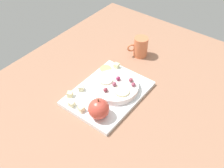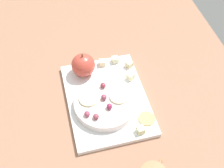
{
  "view_description": "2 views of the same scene",
  "coord_description": "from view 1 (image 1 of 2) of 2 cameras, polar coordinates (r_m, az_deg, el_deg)",
  "views": [
    {
      "loc": [
        -56.6,
        -45.12,
        79.29
      ],
      "look_at": [
        2.35,
        -0.19,
        9.37
      ],
      "focal_mm": 42.04,
      "sensor_mm": 36.0,
      "label": 1
    },
    {
      "loc": [
        56.17,
        -11.76,
        81.98
      ],
      "look_at": [
        -1.85,
        2.93,
        8.44
      ],
      "focal_mm": 49.17,
      "sensor_mm": 36.0,
      "label": 2
    }
  ],
  "objects": [
    {
      "name": "apple_stem",
      "position": [
        0.9,
        -3.01,
        -3.54
      ],
      "size": [
        0.5,
        0.5,
        1.2
      ],
      "primitive_type": "cylinder",
      "color": "brown",
      "rests_on": "apple_whole"
    },
    {
      "name": "cheese_cube_4",
      "position": [
        1.03,
        -9.12,
        -2.22
      ],
      "size": [
        2.84,
        2.84,
        2.07
      ],
      "primitive_type": "cube",
      "rotation": [
        0.0,
        0.0,
        0.53
      ],
      "color": "beige",
      "rests_on": "platter"
    },
    {
      "name": "cheese_cube_1",
      "position": [
        0.99,
        -8.75,
        -4.29
      ],
      "size": [
        2.11,
        2.11,
        2.07
      ],
      "primitive_type": "cube",
      "rotation": [
        0.0,
        0.0,
        0.02
      ],
      "color": "beige",
      "rests_on": "platter"
    },
    {
      "name": "cracker_0",
      "position": [
        1.14,
        -1.37,
        3.37
      ],
      "size": [
        4.98,
        4.98,
        0.4
      ],
      "primitive_type": "cylinder",
      "color": "tan",
      "rests_on": "platter"
    },
    {
      "name": "apple_slice_1",
      "position": [
        1.0,
        2.18,
        -1.62
      ],
      "size": [
        5.7,
        5.7,
        0.6
      ],
      "primitive_type": "cylinder",
      "color": "beige",
      "rests_on": "serving_dish"
    },
    {
      "name": "cheese_cube_2",
      "position": [
        1.14,
        0.99,
        4.02
      ],
      "size": [
        2.32,
        2.32,
        2.07
      ],
      "primitive_type": "cube",
      "rotation": [
        0.0,
        0.0,
        0.13
      ],
      "color": "beige",
      "rests_on": "platter"
    },
    {
      "name": "grape_4",
      "position": [
        1.0,
        -1.36,
        -1.3
      ],
      "size": [
        1.83,
        1.64,
        1.61
      ],
      "primitive_type": "ellipsoid",
      "color": "#8B3440",
      "rests_on": "serving_dish"
    },
    {
      "name": "serving_dish",
      "position": [
        1.04,
        0.72,
        -0.58
      ],
      "size": [
        18.65,
        18.65,
        2.53
      ],
      "primitive_type": "cylinder",
      "color": "silver",
      "rests_on": "platter"
    },
    {
      "name": "grape_1",
      "position": [
        1.05,
        1.4,
        1.21
      ],
      "size": [
        1.83,
        1.64,
        1.7
      ],
      "primitive_type": "ellipsoid",
      "color": "#92264C",
      "rests_on": "serving_dish"
    },
    {
      "name": "apple_slice_0",
      "position": [
        1.05,
        -1.37,
        0.89
      ],
      "size": [
        5.7,
        5.7,
        0.6
      ],
      "primitive_type": "cylinder",
      "color": "beige",
      "rests_on": "serving_dish"
    },
    {
      "name": "apple_whole",
      "position": [
        0.93,
        -2.91,
        -5.41
      ],
      "size": [
        7.67,
        7.67,
        7.67
      ],
      "primitive_type": "sphere",
      "color": "#C94738",
      "rests_on": "platter"
    },
    {
      "name": "platter",
      "position": [
        1.04,
        -0.82,
        -2.02
      ],
      "size": [
        32.63,
        24.16,
        1.56
      ],
      "primitive_type": "cube",
      "color": "white",
      "rests_on": "table"
    },
    {
      "name": "grape_2",
      "position": [
        1.03,
        4.68,
        -0.09
      ],
      "size": [
        1.83,
        1.64,
        1.48
      ],
      "primitive_type": "ellipsoid",
      "color": "#943D54",
      "rests_on": "serving_dish"
    },
    {
      "name": "grape_3",
      "position": [
        1.02,
        0.5,
        -0.03
      ],
      "size": [
        1.83,
        1.64,
        1.7
      ],
      "primitive_type": "ellipsoid",
      "color": "#8D3E53",
      "rests_on": "serving_dish"
    },
    {
      "name": "table",
      "position": [
        1.06,
        -0.85,
        -3.52
      ],
      "size": [
        131.06,
        95.49,
        4.19
      ],
      "primitive_type": "cube",
      "color": "#9B6C53",
      "rests_on": "ground"
    },
    {
      "name": "grape_0",
      "position": [
        1.04,
        4.13,
        0.9
      ],
      "size": [
        1.83,
        1.64,
        1.54
      ],
      "primitive_type": "ellipsoid",
      "color": "#8D3D4B",
      "rests_on": "serving_dish"
    },
    {
      "name": "cheese_cube_0",
      "position": [
        0.97,
        -6.7,
        -5.4
      ],
      "size": [
        2.37,
        2.37,
        2.07
      ],
      "primitive_type": "cube",
      "rotation": [
        0.0,
        0.0,
        1.42
      ],
      "color": "beige",
      "rests_on": "platter"
    },
    {
      "name": "cup",
      "position": [
        1.23,
        6.2,
        8.04
      ],
      "size": [
        8.3,
        7.81,
        9.5
      ],
      "color": "#D87249",
      "rests_on": "table"
    },
    {
      "name": "cheese_cube_3",
      "position": [
        1.05,
        -6.73,
        -0.88
      ],
      "size": [
        2.89,
        2.89,
        2.07
      ],
      "primitive_type": "cube",
      "rotation": [
        0.0,
        0.0,
        0.63
      ],
      "color": "beige",
      "rests_on": "platter"
    }
  ]
}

